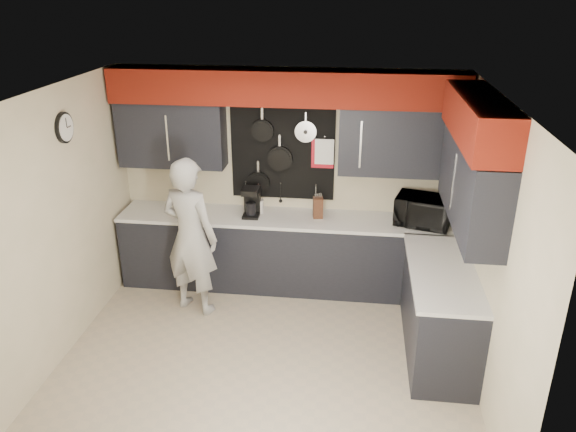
# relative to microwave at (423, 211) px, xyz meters

# --- Properties ---
(ground) EXTENTS (4.00, 4.00, 0.00)m
(ground) POSITION_rel_microwave_xyz_m (-1.59, -1.42, -1.09)
(ground) COLOR tan
(ground) RESTS_ON ground
(back_wall_assembly) EXTENTS (4.00, 0.36, 2.60)m
(back_wall_assembly) POSITION_rel_microwave_xyz_m (-1.58, 0.18, 0.92)
(back_wall_assembly) COLOR beige
(back_wall_assembly) RESTS_ON ground
(right_wall_assembly) EXTENTS (0.36, 3.50, 2.60)m
(right_wall_assembly) POSITION_rel_microwave_xyz_m (0.27, -1.15, 0.86)
(right_wall_assembly) COLOR beige
(right_wall_assembly) RESTS_ON ground
(left_wall_assembly) EXTENTS (0.05, 3.50, 2.60)m
(left_wall_assembly) POSITION_rel_microwave_xyz_m (-3.58, -1.40, 0.25)
(left_wall_assembly) COLOR beige
(left_wall_assembly) RESTS_ON ground
(base_cabinets) EXTENTS (3.95, 2.20, 0.92)m
(base_cabinets) POSITION_rel_microwave_xyz_m (-1.10, -0.29, -0.63)
(base_cabinets) COLOR black
(base_cabinets) RESTS_ON ground
(microwave) EXTENTS (0.69, 0.55, 0.33)m
(microwave) POSITION_rel_microwave_xyz_m (0.00, 0.00, 0.00)
(microwave) COLOR black
(microwave) RESTS_ON base_cabinets
(knife_block) EXTENTS (0.13, 0.13, 0.24)m
(knife_block) POSITION_rel_microwave_xyz_m (-1.19, 0.05, -0.04)
(knife_block) COLOR #3B1E12
(knife_block) RESTS_ON base_cabinets
(utensil_crock) EXTENTS (0.13, 0.13, 0.16)m
(utensil_crock) POSITION_rel_microwave_xyz_m (-1.90, 0.11, -0.09)
(utensil_crock) COLOR silver
(utensil_crock) RESTS_ON base_cabinets
(coffee_maker) EXTENTS (0.19, 0.23, 0.35)m
(coffee_maker) POSITION_rel_microwave_xyz_m (-1.97, 0.02, 0.01)
(coffee_maker) COLOR black
(coffee_maker) RESTS_ON base_cabinets
(person) EXTENTS (0.76, 0.62, 1.80)m
(person) POSITION_rel_microwave_xyz_m (-2.53, -0.61, -0.19)
(person) COLOR #B1B1AF
(person) RESTS_ON ground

